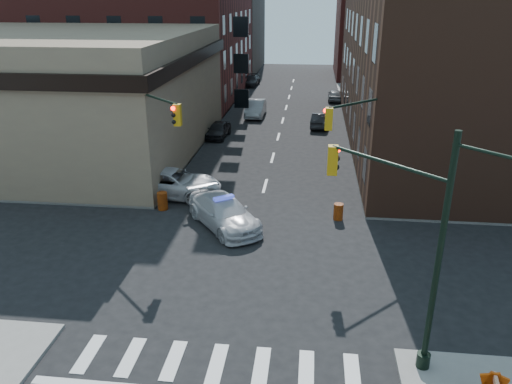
% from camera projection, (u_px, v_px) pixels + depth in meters
% --- Properties ---
extents(ground, '(140.00, 140.00, 0.00)m').
position_uv_depth(ground, '(244.00, 263.00, 23.05)').
color(ground, black).
rests_on(ground, ground).
extents(sidewalk_nw, '(34.00, 54.50, 0.15)m').
position_uv_depth(sidewalk_nw, '(80.00, 104.00, 55.66)').
color(sidewalk_nw, gray).
rests_on(sidewalk_nw, ground).
extents(sidewalk_ne, '(34.00, 54.50, 0.15)m').
position_uv_depth(sidewalk_ne, '(511.00, 115.00, 50.83)').
color(sidewalk_ne, gray).
rests_on(sidewalk_ne, ground).
extents(bank_building, '(22.00, 22.00, 9.00)m').
position_uv_depth(bank_building, '(54.00, 92.00, 38.40)').
color(bank_building, '#857257').
rests_on(bank_building, ground).
extents(commercial_row_ne, '(14.00, 34.00, 14.00)m').
position_uv_depth(commercial_row_ne, '(442.00, 55.00, 39.85)').
color(commercial_row_ne, '#492A1D').
rests_on(commercial_row_ne, ground).
extents(filler_nw, '(20.00, 18.00, 16.00)m').
position_uv_depth(filler_nw, '(197.00, 18.00, 78.98)').
color(filler_nw, brown).
rests_on(filler_nw, ground).
extents(filler_ne, '(16.00, 16.00, 12.00)m').
position_uv_depth(filler_ne, '(392.00, 34.00, 72.87)').
color(filler_ne, maroon).
rests_on(filler_ne, ground).
extents(signal_pole_se, '(5.40, 5.27, 8.00)m').
position_uv_depth(signal_pole_se, '(410.00, 233.00, 15.61)').
color(signal_pole_se, black).
rests_on(signal_pole_se, sidewalk_se).
extents(signal_pole_nw, '(3.58, 3.67, 8.00)m').
position_uv_depth(signal_pole_nw, '(150.00, 138.00, 26.98)').
color(signal_pole_nw, black).
rests_on(signal_pole_nw, sidewalk_nw).
extents(signal_pole_ne, '(3.67, 3.58, 8.00)m').
position_uv_depth(signal_pole_ne, '(369.00, 144.00, 25.77)').
color(signal_pole_ne, black).
rests_on(signal_pole_ne, sidewalk_ne).
extents(tree_ne_near, '(3.00, 3.00, 4.85)m').
position_uv_depth(tree_ne_near, '(365.00, 90.00, 44.96)').
color(tree_ne_near, black).
rests_on(tree_ne_near, sidewalk_ne).
extents(tree_ne_far, '(3.00, 3.00, 4.85)m').
position_uv_depth(tree_ne_far, '(358.00, 76.00, 52.34)').
color(tree_ne_far, black).
rests_on(tree_ne_far, sidewalk_ne).
extents(police_car, '(5.12, 5.75, 1.60)m').
position_uv_depth(police_car, '(224.00, 212.00, 26.43)').
color(police_car, silver).
rests_on(police_car, ground).
extents(pickup, '(6.22, 3.35, 1.66)m').
position_uv_depth(pickup, '(173.00, 183.00, 30.44)').
color(pickup, silver).
rests_on(pickup, ground).
extents(parked_car_wnear, '(1.89, 4.09, 1.36)m').
position_uv_depth(parked_car_wnear, '(218.00, 130.00, 42.95)').
color(parked_car_wnear, black).
rests_on(parked_car_wnear, ground).
extents(parked_car_wfar, '(1.79, 4.99, 1.64)m').
position_uv_depth(parked_car_wfar, '(256.00, 108.00, 50.23)').
color(parked_car_wfar, '#95979D').
rests_on(parked_car_wfar, ground).
extents(parked_car_wdeep, '(2.17, 4.77, 1.35)m').
position_uv_depth(parked_car_wdeep, '(251.00, 81.00, 67.08)').
color(parked_car_wdeep, black).
rests_on(parked_car_wdeep, ground).
extents(parked_car_enear, '(1.78, 4.17, 1.34)m').
position_uv_depth(parked_car_enear, '(320.00, 120.00, 46.18)').
color(parked_car_enear, black).
rests_on(parked_car_enear, ground).
extents(parked_car_efar, '(1.65, 3.90, 1.32)m').
position_uv_depth(parked_car_efar, '(335.00, 95.00, 57.67)').
color(parked_car_efar, gray).
rests_on(parked_car_efar, ground).
extents(pedestrian_a, '(0.62, 0.43, 1.62)m').
position_uv_depth(pedestrian_a, '(143.00, 183.00, 30.11)').
color(pedestrian_a, black).
rests_on(pedestrian_a, sidewalk_nw).
extents(pedestrian_b, '(1.22, 1.16, 1.98)m').
position_uv_depth(pedestrian_b, '(110.00, 177.00, 30.60)').
color(pedestrian_b, black).
rests_on(pedestrian_b, sidewalk_nw).
extents(pedestrian_c, '(0.93, 1.03, 1.69)m').
position_uv_depth(pedestrian_c, '(96.00, 174.00, 31.45)').
color(pedestrian_c, '#212931').
rests_on(pedestrian_c, sidewalk_nw).
extents(barrel_road, '(0.60, 0.60, 0.92)m').
position_uv_depth(barrel_road, '(338.00, 212.00, 27.34)').
color(barrel_road, '#D84D0A').
rests_on(barrel_road, ground).
extents(barrel_bank, '(0.74, 0.74, 1.03)m').
position_uv_depth(barrel_bank, '(162.00, 201.00, 28.61)').
color(barrel_bank, '#EE5D0B').
rests_on(barrel_bank, ground).
extents(barricade_nw_a, '(1.30, 0.86, 0.90)m').
position_uv_depth(barricade_nw_a, '(123.00, 183.00, 31.13)').
color(barricade_nw_a, '#C25609').
rests_on(barricade_nw_a, sidewalk_nw).
extents(barricade_nw_b, '(1.08, 0.57, 0.80)m').
position_uv_depth(barricade_nw_b, '(78.00, 186.00, 30.80)').
color(barricade_nw_b, red).
rests_on(barricade_nw_b, sidewalk_nw).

